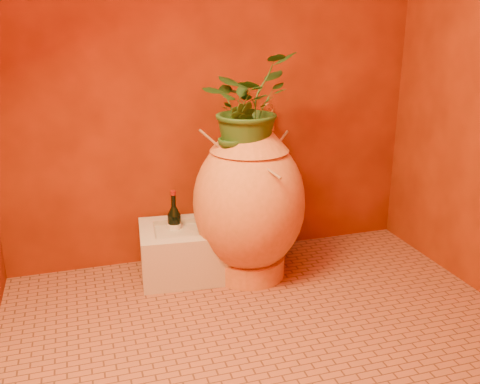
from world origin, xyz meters
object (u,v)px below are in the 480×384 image
object	(u,v)px
amphora	(249,202)
stone_basin	(196,251)
wine_bottle_b	(204,224)
wine_bottle_c	(207,227)
wine_bottle_a	(174,226)
wall_tap	(270,115)

from	to	relation	value
amphora	stone_basin	bearing A→B (deg)	159.01
wine_bottle_b	wine_bottle_c	xyz separation A→B (m)	(0.01, -0.03, -0.01)
wine_bottle_c	stone_basin	bearing A→B (deg)	-158.63
stone_basin	amphora	bearing A→B (deg)	-20.99
wine_bottle_a	wine_bottle_c	distance (m)	0.19
wine_bottle_a	wall_tap	bearing A→B (deg)	8.27
amphora	wine_bottle_b	size ratio (longest dim) A/B	2.84
wine_bottle_b	wine_bottle_c	bearing A→B (deg)	-70.73
stone_basin	wine_bottle_b	world-z (taller)	wine_bottle_b
amphora	wine_bottle_c	world-z (taller)	amphora
stone_basin	wine_bottle_b	size ratio (longest dim) A/B	2.09
amphora	wine_bottle_c	bearing A→B (deg)	145.36
wine_bottle_b	wine_bottle_c	world-z (taller)	wine_bottle_b
wine_bottle_b	amphora	bearing A→B (deg)	-38.90
wine_bottle_a	wall_tap	distance (m)	0.86
stone_basin	wine_bottle_c	xyz separation A→B (m)	(0.08, 0.03, 0.13)
wine_bottle_a	wine_bottle_b	xyz separation A→B (m)	(0.17, -0.02, -0.01)
amphora	wine_bottle_a	xyz separation A→B (m)	(-0.39, 0.19, -0.17)
stone_basin	wine_bottle_a	bearing A→B (deg)	141.47
wine_bottle_a	wine_bottle_b	distance (m)	0.17
stone_basin	wine_bottle_c	world-z (taller)	wine_bottle_c
wine_bottle_a	wine_bottle_c	size ratio (longest dim) A/B	1.13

